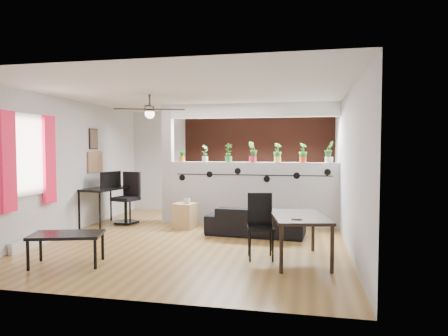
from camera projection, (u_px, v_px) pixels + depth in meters
room_shell at (198, 168)px, 7.23m from camera, size 6.30×7.10×2.90m
partition_wall at (253, 193)px, 8.56m from camera, size 3.60×0.18×1.35m
ceiling_header at (253, 110)px, 8.47m from camera, size 3.60×0.18×0.30m
pier_column at (168, 164)px, 8.92m from camera, size 0.22×0.20×2.60m
brick_panel at (260, 162)px, 9.97m from camera, size 3.90×0.05×2.60m
vine_decal at (252, 175)px, 8.45m from camera, size 3.31×0.01×0.30m
window_assembly at (29, 157)px, 6.55m from camera, size 0.09×1.30×1.55m
baseboard_heater at (32, 242)px, 6.63m from camera, size 0.08×1.00×0.18m
corkboard at (95, 162)px, 8.67m from camera, size 0.03×0.60×0.45m
framed_art at (94, 139)px, 8.60m from camera, size 0.03×0.34×0.44m
ceiling_fan at (150, 111)px, 7.04m from camera, size 1.19×1.19×0.43m
potted_plant_0 at (182, 153)px, 8.84m from camera, size 0.18×0.21×0.36m
potted_plant_1 at (205, 153)px, 8.73m from camera, size 0.22×0.23×0.37m
potted_plant_2 at (229, 152)px, 8.62m from camera, size 0.22×0.19×0.41m
potted_plant_3 at (253, 151)px, 8.52m from camera, size 0.27×0.24×0.44m
potted_plant_4 at (278, 152)px, 8.41m from camera, size 0.26×0.26×0.41m
potted_plant_5 at (303, 152)px, 8.31m from camera, size 0.25×0.26×0.40m
potted_plant_6 at (329, 151)px, 8.20m from camera, size 0.29×0.28×0.45m
sofa at (256, 222)px, 7.58m from camera, size 1.80×0.83×0.51m
cube_shelf at (185, 216)px, 8.24m from camera, size 0.48×0.45×0.51m
cup at (187, 201)px, 8.22m from camera, size 0.14×0.14×0.11m
computer_desk at (106, 191)px, 8.46m from camera, size 0.76×1.20×0.81m
monitor at (109, 183)px, 8.60m from camera, size 0.33×0.15×0.18m
office_chair at (128, 201)px, 8.70m from camera, size 0.57×0.58×1.11m
dining_table at (299, 220)px, 5.83m from camera, size 0.98×1.36×0.68m
book at (291, 218)px, 5.55m from camera, size 0.16×0.21×0.02m
folding_chair at (260, 220)px, 6.03m from camera, size 0.46×0.46×0.97m
coffee_table at (67, 237)px, 5.64m from camera, size 1.08×0.79×0.45m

